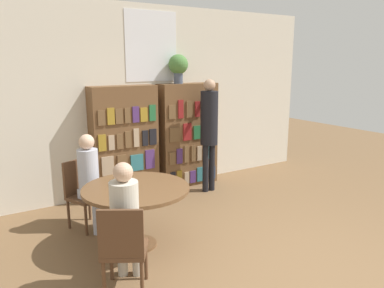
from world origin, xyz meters
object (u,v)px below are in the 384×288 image
object	(u,v)px
seated_reader_right	(126,216)
chair_left_side	(83,190)
librarian_standing	(209,124)
bookshelf_left	(125,143)
seated_reader_left	(91,177)
flower_vase	(178,66)
reading_table	(136,197)
bookshelf_right	(188,135)
chair_near_camera	(123,246)

from	to	relation	value
seated_reader_right	chair_left_side	bearing A→B (deg)	120.04
chair_left_side	librarian_standing	distance (m)	2.27
bookshelf_left	seated_reader_left	bearing A→B (deg)	-131.96
flower_vase	seated_reader_left	bearing A→B (deg)	-152.84
bookshelf_left	flower_vase	size ratio (longest dim) A/B	3.71
seated_reader_left	bookshelf_left	bearing A→B (deg)	-154.97
reading_table	seated_reader_right	distance (m)	0.78
bookshelf_right	seated_reader_right	xyz separation A→B (m)	(-2.09, -2.29, -0.18)
reading_table	seated_reader_right	world-z (taller)	seated_reader_right
bookshelf_left	chair_near_camera	bearing A→B (deg)	-112.64
chair_left_side	seated_reader_left	world-z (taller)	seated_reader_left
seated_reader_right	bookshelf_left	bearing A→B (deg)	98.94
chair_near_camera	bookshelf_left	bearing A→B (deg)	98.34
bookshelf_right	reading_table	bearing A→B (deg)	-136.04
chair_near_camera	chair_left_side	size ratio (longest dim) A/B	1.00
bookshelf_right	flower_vase	xyz separation A→B (m)	(-0.18, 0.00, 1.17)
chair_left_side	librarian_standing	bearing A→B (deg)	163.85
flower_vase	reading_table	size ratio (longest dim) A/B	0.39
bookshelf_right	seated_reader_left	xyz separation A→B (m)	(-1.99, -0.93, -0.17)
bookshelf_left	reading_table	xyz separation A→B (m)	(-0.53, -1.63, -0.27)
chair_near_camera	bookshelf_right	bearing A→B (deg)	79.26
bookshelf_left	seated_reader_left	distance (m)	1.26
reading_table	bookshelf_right	bearing A→B (deg)	43.96
chair_near_camera	flower_vase	bearing A→B (deg)	81.73
reading_table	librarian_standing	bearing A→B (deg)	32.36
seated_reader_left	chair_near_camera	bearing A→B (deg)	59.94
bookshelf_left	seated_reader_left	size ratio (longest dim) A/B	1.41
bookshelf_left	seated_reader_right	xyz separation A→B (m)	(-0.93, -2.29, -0.18)
bookshelf_right	bookshelf_left	bearing A→B (deg)	-179.99
reading_table	seated_reader_left	size ratio (longest dim) A/B	0.98
seated_reader_left	bookshelf_right	bearing A→B (deg)	-178.10
chair_left_side	bookshelf_right	bearing A→B (deg)	177.21
seated_reader_right	librarian_standing	xyz separation A→B (m)	(2.18, 1.79, 0.43)
flower_vase	chair_left_side	bearing A→B (deg)	-157.90
chair_left_side	seated_reader_right	world-z (taller)	seated_reader_right
bookshelf_right	chair_near_camera	world-z (taller)	bookshelf_right
seated_reader_right	seated_reader_left	bearing A→B (deg)	116.98
bookshelf_left	seated_reader_right	bearing A→B (deg)	-112.04
reading_table	chair_near_camera	size ratio (longest dim) A/B	1.39
reading_table	seated_reader_left	bearing A→B (deg)	113.02
chair_near_camera	chair_left_side	world-z (taller)	same
flower_vase	librarian_standing	distance (m)	1.09
flower_vase	chair_left_side	world-z (taller)	flower_vase
flower_vase	chair_near_camera	xyz separation A→B (m)	(-2.00, -2.45, -1.56)
chair_left_side	flower_vase	bearing A→B (deg)	179.08
bookshelf_right	librarian_standing	bearing A→B (deg)	-79.36
bookshelf_right	chair_left_side	world-z (taller)	bookshelf_right
chair_near_camera	seated_reader_left	world-z (taller)	seated_reader_left
bookshelf_right	chair_near_camera	xyz separation A→B (m)	(-2.18, -2.45, -0.39)
bookshelf_right	librarian_standing	size ratio (longest dim) A/B	0.95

